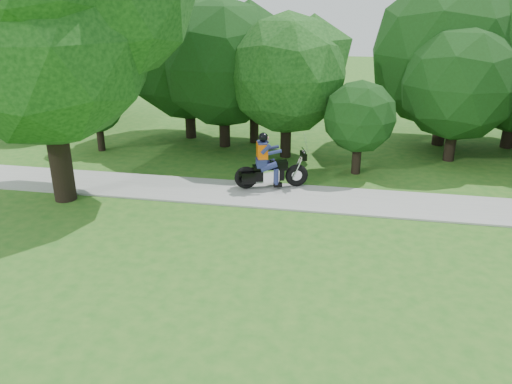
{
  "coord_description": "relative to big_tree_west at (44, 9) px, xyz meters",
  "views": [
    {
      "loc": [
        -1.7,
        -6.95,
        6.09
      ],
      "look_at": [
        -3.95,
        4.81,
        1.38
      ],
      "focal_mm": 35.0,
      "sensor_mm": 36.0,
      "label": 1
    }
  ],
  "objects": [
    {
      "name": "walkway",
      "position": [
        10.54,
        1.15,
        -5.73
      ],
      "size": [
        60.0,
        2.2,
        0.06
      ],
      "primitive_type": "cube",
      "color": "gray",
      "rests_on": "ground"
    },
    {
      "name": "tree_line",
      "position": [
        13.81,
        7.84,
        -2.15
      ],
      "size": [
        39.65,
        11.23,
        7.84
      ],
      "color": "black",
      "rests_on": "ground"
    },
    {
      "name": "big_tree_west",
      "position": [
        0.0,
        0.0,
        0.0
      ],
      "size": [
        8.64,
        6.56,
        9.96
      ],
      "color": "black",
      "rests_on": "ground"
    },
    {
      "name": "touring_motorcycle",
      "position": [
        6.24,
        1.75,
        -5.0
      ],
      "size": [
        2.45,
        1.31,
        1.92
      ],
      "rotation": [
        0.0,
        0.0,
        0.32
      ],
      "color": "black",
      "rests_on": "walkway"
    }
  ]
}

